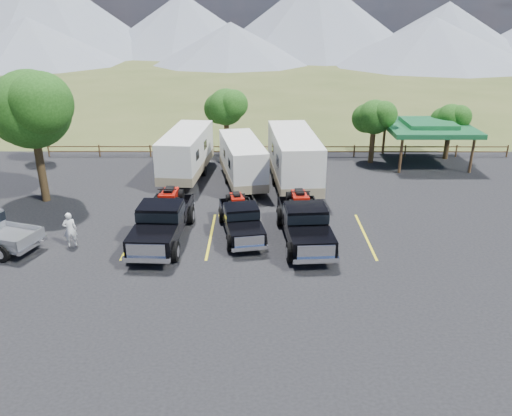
{
  "coord_description": "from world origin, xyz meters",
  "views": [
    {
      "loc": [
        0.4,
        -19.37,
        11.11
      ],
      "look_at": [
        0.34,
        3.95,
        1.6
      ],
      "focal_mm": 35.0,
      "sensor_mm": 36.0,
      "label": 1
    }
  ],
  "objects_px": {
    "trailer_center": "(242,161)",
    "rig_left": "(163,220)",
    "pavilion": "(428,127)",
    "person_b": "(150,228)",
    "trailer_left": "(186,154)",
    "trailer_right": "(294,159)",
    "rig_right": "(304,221)",
    "person_a": "(70,229)",
    "tree_big_nw": "(30,109)",
    "rig_center": "(241,218)"
  },
  "relations": [
    {
      "from": "tree_big_nw",
      "to": "trailer_center",
      "type": "bearing_deg",
      "value": 14.39
    },
    {
      "from": "rig_left",
      "to": "rig_right",
      "type": "bearing_deg",
      "value": 1.73
    },
    {
      "from": "pavilion",
      "to": "rig_center",
      "type": "relative_size",
      "value": 1.09
    },
    {
      "from": "tree_big_nw",
      "to": "rig_right",
      "type": "relative_size",
      "value": 1.18
    },
    {
      "from": "tree_big_nw",
      "to": "rig_center",
      "type": "bearing_deg",
      "value": -21.51
    },
    {
      "from": "trailer_right",
      "to": "person_b",
      "type": "relative_size",
      "value": 6.36
    },
    {
      "from": "trailer_left",
      "to": "trailer_center",
      "type": "distance_m",
      "value": 4.12
    },
    {
      "from": "person_a",
      "to": "person_b",
      "type": "xyz_separation_m",
      "value": [
        3.83,
        0.37,
        -0.09
      ]
    },
    {
      "from": "rig_left",
      "to": "trailer_center",
      "type": "bearing_deg",
      "value": 68.75
    },
    {
      "from": "pavilion",
      "to": "person_b",
      "type": "bearing_deg",
      "value": -142.42
    },
    {
      "from": "tree_big_nw",
      "to": "rig_center",
      "type": "xyz_separation_m",
      "value": [
        12.1,
        -4.77,
        -4.68
      ]
    },
    {
      "from": "trailer_center",
      "to": "rig_left",
      "type": "bearing_deg",
      "value": -124.78
    },
    {
      "from": "rig_right",
      "to": "person_a",
      "type": "bearing_deg",
      "value": 178.97
    },
    {
      "from": "pavilion",
      "to": "rig_right",
      "type": "distance_m",
      "value": 17.06
    },
    {
      "from": "trailer_left",
      "to": "rig_left",
      "type": "bearing_deg",
      "value": -83.9
    },
    {
      "from": "trailer_right",
      "to": "person_b",
      "type": "height_order",
      "value": "trailer_right"
    },
    {
      "from": "pavilion",
      "to": "rig_left",
      "type": "bearing_deg",
      "value": -142.28
    },
    {
      "from": "trailer_right",
      "to": "trailer_left",
      "type": "bearing_deg",
      "value": 161.55
    },
    {
      "from": "trailer_center",
      "to": "person_b",
      "type": "distance_m",
      "value": 9.96
    },
    {
      "from": "rig_left",
      "to": "person_a",
      "type": "height_order",
      "value": "rig_left"
    },
    {
      "from": "rig_left",
      "to": "trailer_left",
      "type": "height_order",
      "value": "trailer_left"
    },
    {
      "from": "rig_center",
      "to": "trailer_center",
      "type": "height_order",
      "value": "trailer_center"
    },
    {
      "from": "trailer_center",
      "to": "pavilion",
      "type": "bearing_deg",
      "value": 8.98
    },
    {
      "from": "pavilion",
      "to": "trailer_left",
      "type": "bearing_deg",
      "value": -168.75
    },
    {
      "from": "tree_big_nw",
      "to": "person_a",
      "type": "relative_size",
      "value": 4.44
    },
    {
      "from": "trailer_right",
      "to": "person_a",
      "type": "height_order",
      "value": "trailer_right"
    },
    {
      "from": "pavilion",
      "to": "rig_left",
      "type": "height_order",
      "value": "pavilion"
    },
    {
      "from": "pavilion",
      "to": "rig_center",
      "type": "distance_m",
      "value": 18.62
    },
    {
      "from": "rig_left",
      "to": "person_a",
      "type": "xyz_separation_m",
      "value": [
        -4.43,
        -0.77,
        -0.2
      ]
    },
    {
      "from": "trailer_left",
      "to": "trailer_center",
      "type": "relative_size",
      "value": 1.08
    },
    {
      "from": "rig_center",
      "to": "trailer_center",
      "type": "distance_m",
      "value": 7.87
    },
    {
      "from": "tree_big_nw",
      "to": "person_b",
      "type": "xyz_separation_m",
      "value": [
        7.59,
        -5.85,
        -4.76
      ]
    },
    {
      "from": "pavilion",
      "to": "trailer_center",
      "type": "distance_m",
      "value": 14.49
    },
    {
      "from": "trailer_center",
      "to": "person_b",
      "type": "relative_size",
      "value": 5.37
    },
    {
      "from": "tree_big_nw",
      "to": "trailer_right",
      "type": "xyz_separation_m",
      "value": [
        15.31,
        2.69,
        -3.73
      ]
    },
    {
      "from": "tree_big_nw",
      "to": "person_b",
      "type": "bearing_deg",
      "value": -37.62
    },
    {
      "from": "rig_right",
      "to": "person_a",
      "type": "distance_m",
      "value": 11.56
    },
    {
      "from": "person_a",
      "to": "person_b",
      "type": "relative_size",
      "value": 1.11
    },
    {
      "from": "rig_left",
      "to": "person_b",
      "type": "relative_size",
      "value": 4.3
    },
    {
      "from": "pavilion",
      "to": "person_b",
      "type": "xyz_separation_m",
      "value": [
        -17.96,
        -13.82,
        -1.95
      ]
    },
    {
      "from": "tree_big_nw",
      "to": "pavilion",
      "type": "distance_m",
      "value": 26.91
    },
    {
      "from": "rig_left",
      "to": "rig_right",
      "type": "height_order",
      "value": "rig_left"
    },
    {
      "from": "rig_center",
      "to": "rig_right",
      "type": "relative_size",
      "value": 0.85
    },
    {
      "from": "tree_big_nw",
      "to": "trailer_center",
      "type": "xyz_separation_m",
      "value": [
        11.97,
        3.07,
        -4.02
      ]
    },
    {
      "from": "rig_center",
      "to": "trailer_left",
      "type": "xyz_separation_m",
      "value": [
        -4.0,
        9.27,
        0.79
      ]
    },
    {
      "from": "trailer_right",
      "to": "rig_right",
      "type": "bearing_deg",
      "value": -94.31
    },
    {
      "from": "tree_big_nw",
      "to": "trailer_left",
      "type": "relative_size",
      "value": 0.85
    },
    {
      "from": "trailer_left",
      "to": "person_b",
      "type": "distance_m",
      "value": 10.4
    },
    {
      "from": "rig_left",
      "to": "rig_center",
      "type": "bearing_deg",
      "value": 12.54
    },
    {
      "from": "person_b",
      "to": "pavilion",
      "type": "bearing_deg",
      "value": 21.05
    }
  ]
}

